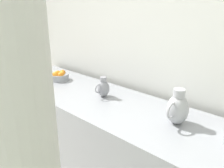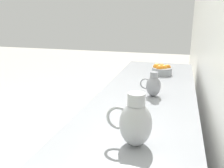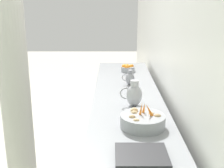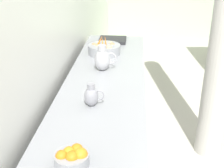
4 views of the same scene
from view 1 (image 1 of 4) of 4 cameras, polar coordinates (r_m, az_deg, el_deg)
prep_counter at (r=2.06m, az=4.10°, el=-17.73°), size 0.72×3.21×0.91m
orange_bowl at (r=2.56m, az=-12.81°, el=1.98°), size 0.19×0.19×0.11m
metal_pitcher_tall at (r=1.64m, az=15.86°, el=-5.83°), size 0.21×0.15×0.25m
metal_pitcher_short at (r=2.04m, az=-2.18°, el=-0.96°), size 0.15×0.11×0.18m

